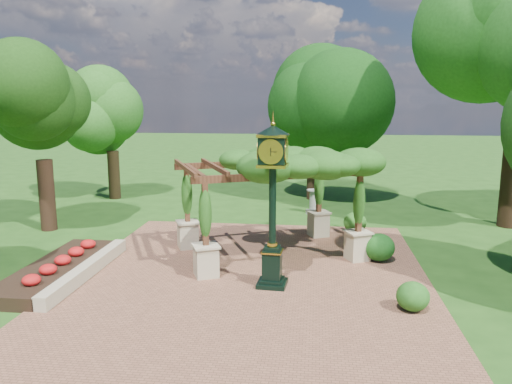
# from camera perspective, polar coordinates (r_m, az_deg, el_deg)

# --- Properties ---
(ground) EXTENTS (120.00, 120.00, 0.00)m
(ground) POSITION_cam_1_polar(r_m,az_deg,el_deg) (13.42, -1.30, -11.25)
(ground) COLOR #1E4714
(ground) RESTS_ON ground
(brick_plaza) EXTENTS (10.00, 12.00, 0.04)m
(brick_plaza) POSITION_cam_1_polar(r_m,az_deg,el_deg) (14.33, -0.73, -9.71)
(brick_plaza) COLOR brown
(brick_plaza) RESTS_ON ground
(border_wall) EXTENTS (0.35, 5.00, 0.40)m
(border_wall) POSITION_cam_1_polar(r_m,az_deg,el_deg) (15.11, -18.76, -8.49)
(border_wall) COLOR #C6B793
(border_wall) RESTS_ON ground
(flower_bed) EXTENTS (1.50, 5.00, 0.36)m
(flower_bed) POSITION_cam_1_polar(r_m,az_deg,el_deg) (15.51, -21.79, -8.26)
(flower_bed) COLOR red
(flower_bed) RESTS_ON ground
(pedestal_clock) EXTENTS (0.92, 0.92, 4.39)m
(pedestal_clock) POSITION_cam_1_polar(r_m,az_deg,el_deg) (12.97, 1.91, 0.10)
(pedestal_clock) COLOR black
(pedestal_clock) RESTS_ON brick_plaza
(pergola) EXTENTS (6.52, 5.48, 3.51)m
(pergola) POSITION_cam_1_polar(r_m,az_deg,el_deg) (15.76, 1.59, 2.91)
(pergola) COLOR beige
(pergola) RESTS_ON brick_plaza
(sundial) EXTENTS (0.59, 0.59, 1.05)m
(sundial) POSITION_cam_1_polar(r_m,az_deg,el_deg) (22.26, 6.51, -1.22)
(sundial) COLOR gray
(sundial) RESTS_ON ground
(shrub_front) EXTENTS (1.00, 1.00, 0.70)m
(shrub_front) POSITION_cam_1_polar(r_m,az_deg,el_deg) (12.62, 17.49, -11.31)
(shrub_front) COLOR #225919
(shrub_front) RESTS_ON brick_plaza
(shrub_mid) EXTENTS (1.00, 1.00, 0.86)m
(shrub_mid) POSITION_cam_1_polar(r_m,az_deg,el_deg) (16.00, 13.90, -6.15)
(shrub_mid) COLOR #185217
(shrub_mid) RESTS_ON brick_plaza
(shrub_back) EXTENTS (1.10, 1.10, 0.78)m
(shrub_back) POSITION_cam_1_polar(r_m,az_deg,el_deg) (19.11, 11.25, -3.44)
(shrub_back) COLOR #285E1B
(shrub_back) RESTS_ON brick_plaza
(tree_west_near) EXTENTS (3.45, 3.45, 7.04)m
(tree_west_near) POSITION_cam_1_polar(r_m,az_deg,el_deg) (20.39, -23.49, 9.24)
(tree_west_near) COLOR #352015
(tree_west_near) RESTS_ON ground
(tree_west_far) EXTENTS (3.42, 3.42, 6.24)m
(tree_west_far) POSITION_cam_1_polar(r_m,az_deg,el_deg) (26.00, -16.26, 8.59)
(tree_west_far) COLOR black
(tree_west_far) RESTS_ON ground
(tree_north) EXTENTS (4.64, 4.64, 7.57)m
(tree_north) POSITION_cam_1_polar(r_m,az_deg,el_deg) (25.02, 6.83, 10.99)
(tree_north) COLOR #332014
(tree_north) RESTS_ON ground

